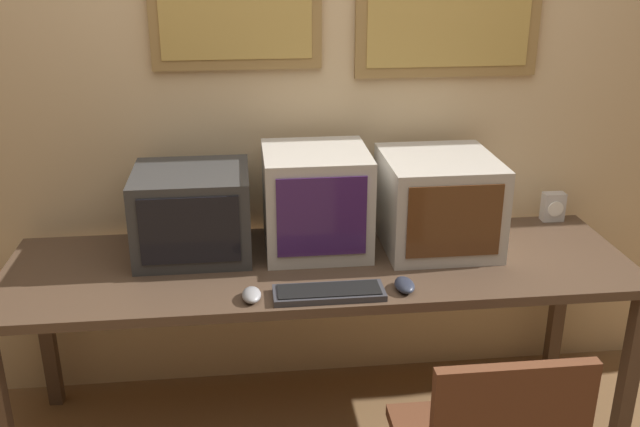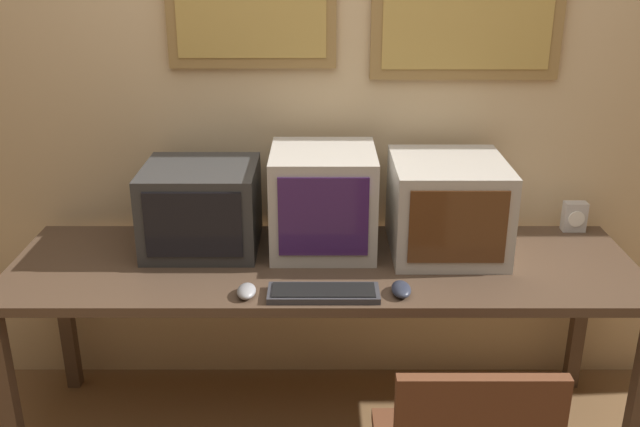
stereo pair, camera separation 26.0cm
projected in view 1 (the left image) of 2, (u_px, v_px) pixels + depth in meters
The scene contains 9 objects.
wall_back at pixel (309, 92), 2.89m from camera, with size 8.00×0.08×2.60m.
desk at pixel (320, 278), 2.70m from camera, with size 2.34×0.71×0.76m.
monitor_left at pixel (193, 212), 2.70m from camera, with size 0.43×0.40×0.33m.
monitor_center at pixel (317, 200), 2.74m from camera, with size 0.40×0.40×0.39m.
monitor_right at pixel (438, 202), 2.77m from camera, with size 0.42×0.46×0.36m.
keyboard_main at pixel (328, 293), 2.42m from camera, with size 0.38×0.13×0.03m.
mouse_near_keyboard at pixel (405, 285), 2.46m from camera, with size 0.07×0.11×0.04m.
mouse_far_corner at pixel (252, 295), 2.39m from camera, with size 0.06×0.11×0.04m.
desk_clock at pixel (553, 207), 3.05m from camera, with size 0.09×0.06×0.12m.
Camera 1 is at (-0.27, -1.62, 1.90)m, focal length 40.00 mm.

